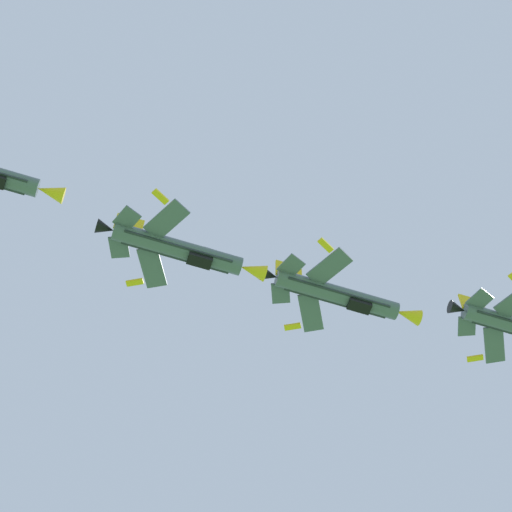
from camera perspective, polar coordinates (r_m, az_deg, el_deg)
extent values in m
cone|color=black|center=(94.95, 11.86, -3.08)|extent=(2.04, 1.94, 1.36)
cube|color=#4C5666|center=(97.81, 13.96, -5.11)|extent=(1.98, 4.24, 0.39)
cube|color=yellow|center=(98.33, 12.88, -5.94)|extent=(1.61, 0.60, 0.26)
cube|color=#4C5666|center=(96.17, 12.40, -4.08)|extent=(1.88, 2.34, 0.26)
cube|color=#4C5666|center=(94.89, 13.13, -2.58)|extent=(2.78, 2.73, 0.26)
cube|color=yellow|center=(97.14, 12.73, -2.83)|extent=(2.46, 1.46, 2.61)
cylinder|color=#4C5666|center=(90.76, 4.84, -2.30)|extent=(11.47, 6.96, 1.70)
cube|color=#232833|center=(90.37, 4.85, -2.45)|extent=(9.65, 5.88, 0.51)
cone|color=yellow|center=(92.61, 9.00, -3.46)|extent=(2.85, 2.48, 1.56)
cone|color=black|center=(89.51, 0.78, -1.14)|extent=(2.04, 1.94, 1.36)
ellipsoid|color=#192333|center=(91.92, 6.36, -2.52)|extent=(3.39, 2.50, 1.18)
cube|color=black|center=(90.58, 6.14, -2.93)|extent=(2.49, 2.03, 0.92)
cube|color=#4C5666|center=(91.62, 3.27, -3.35)|extent=(1.98, 4.24, 0.51)
cube|color=yellow|center=(92.48, 2.19, -4.21)|extent=(1.61, 0.61, 0.28)
cube|color=#4C5666|center=(89.09, 4.38, -0.68)|extent=(4.53, 3.97, 0.51)
cube|color=yellow|center=(87.91, 4.15, 0.64)|extent=(1.39, 1.64, 0.28)
cube|color=#4C5666|center=(90.52, 1.47, -2.21)|extent=(1.88, 2.34, 0.32)
cube|color=#4C5666|center=(89.04, 2.09, -0.63)|extent=(2.78, 2.73, 0.32)
cube|color=yellow|center=(91.38, 1.95, -0.89)|extent=(2.50, 1.53, 2.61)
cylinder|color=#4C5666|center=(87.21, -4.68, 0.43)|extent=(11.47, 6.96, 1.70)
cube|color=#232833|center=(86.81, -4.71, 0.27)|extent=(9.65, 5.89, 0.54)
cone|color=yellow|center=(87.86, -0.19, -0.85)|extent=(2.85, 2.48, 1.56)
cone|color=black|center=(87.13, -8.94, 1.64)|extent=(2.04, 1.94, 1.36)
ellipsoid|color=#192333|center=(87.93, -2.98, 0.17)|extent=(3.40, 2.52, 1.21)
cube|color=black|center=(86.66, -3.36, -0.24)|extent=(2.50, 2.05, 0.95)
cube|color=#4C5666|center=(88.45, -6.19, -0.67)|extent=(1.98, 4.23, 0.62)
cube|color=yellow|center=(89.57, -7.21, -1.56)|extent=(1.61, 0.61, 0.30)
cube|color=#4C5666|center=(85.75, -5.33, 2.14)|extent=(4.53, 3.97, 0.62)
cube|color=yellow|center=(84.70, -5.70, 3.53)|extent=(1.39, 1.64, 0.30)
cube|color=#4C5666|center=(87.90, -8.13, 0.53)|extent=(1.88, 2.34, 0.38)
cube|color=#4C5666|center=(86.32, -7.67, 2.18)|extent=(2.78, 2.73, 0.38)
cube|color=yellow|center=(88.66, -7.54, 1.87)|extent=(2.53, 1.59, 2.61)
cone|color=yellow|center=(87.78, -12.09, 3.73)|extent=(2.85, 2.48, 1.56)
ellipsoid|color=#192333|center=(88.87, -14.81, 4.67)|extent=(3.36, 2.44, 1.11)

